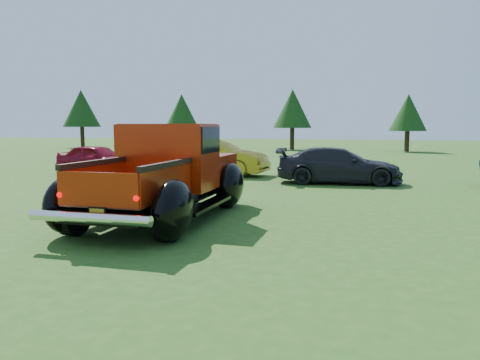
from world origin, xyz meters
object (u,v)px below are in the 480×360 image
at_px(tree_far_west, 81,109).
at_px(show_car_yellow, 214,157).
at_px(tree_mid_right, 408,113).
at_px(show_car_red, 97,159).
at_px(tree_mid_left, 292,109).
at_px(show_car_grey, 339,165).
at_px(pickup_truck, 169,173).
at_px(tree_west, 182,112).

xyz_separation_m(tree_far_west, show_car_yellow, (18.50, -19.94, -2.80)).
xyz_separation_m(tree_mid_right, show_car_red, (-14.50, -20.40, -2.36)).
distance_m(tree_far_west, tree_mid_right, 28.01).
bearing_deg(tree_mid_left, show_car_grey, -78.71).
bearing_deg(tree_far_west, tree_mid_right, -0.00).
xyz_separation_m(pickup_truck, show_car_red, (-6.52, 8.04, -0.36)).
bearing_deg(show_car_yellow, tree_mid_left, 3.65).
bearing_deg(show_car_grey, show_car_red, 79.70).
distance_m(pickup_truck, show_car_grey, 7.74).
xyz_separation_m(tree_west, show_car_red, (3.50, -19.40, -2.50)).
xyz_separation_m(tree_mid_left, show_car_red, (-5.50, -21.40, -2.77)).
xyz_separation_m(pickup_truck, show_car_grey, (3.48, 6.91, -0.35)).
bearing_deg(show_car_grey, tree_mid_right, -15.61).
height_order(pickup_truck, show_car_red, pickup_truck).
bearing_deg(pickup_truck, tree_mid_right, 75.90).
distance_m(tree_west, show_car_red, 19.87).
height_order(tree_west, pickup_truck, tree_west).
height_order(tree_far_west, tree_mid_right, tree_far_west).
height_order(tree_far_west, tree_mid_left, tree_far_west).
xyz_separation_m(tree_mid_left, tree_mid_right, (9.00, -1.00, -0.41)).
bearing_deg(tree_west, pickup_truck, -69.95).
xyz_separation_m(tree_far_west, tree_west, (10.00, -1.00, -0.41)).
bearing_deg(tree_west, show_car_grey, -56.69).
xyz_separation_m(show_car_yellow, show_car_grey, (5.00, -1.60, -0.10)).
distance_m(tree_far_west, show_car_red, 24.64).
distance_m(tree_west, pickup_truck, 29.30).
xyz_separation_m(tree_mid_right, show_car_yellow, (-9.50, -19.94, -2.25)).
bearing_deg(tree_mid_left, show_car_red, -104.41).
bearing_deg(tree_far_west, show_car_red, -56.51).
bearing_deg(show_car_grey, pickup_truck, 149.42).
bearing_deg(pickup_truck, show_car_red, 130.58).
height_order(tree_mid_right, show_car_red, tree_mid_right).
relative_size(tree_far_west, tree_mid_right, 1.18).
distance_m(show_car_red, show_car_grey, 10.06).
distance_m(tree_mid_right, show_car_yellow, 22.20).
bearing_deg(tree_far_west, tree_west, -5.71).
xyz_separation_m(tree_mid_left, show_car_grey, (4.50, -22.54, -2.76)).
xyz_separation_m(pickup_truck, show_car_yellow, (-1.52, 8.51, -0.25)).
relative_size(tree_far_west, pickup_truck, 0.93).
relative_size(tree_west, show_car_yellow, 1.05).
bearing_deg(show_car_yellow, tree_mid_right, -20.46).
relative_size(tree_far_west, tree_west, 1.13).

